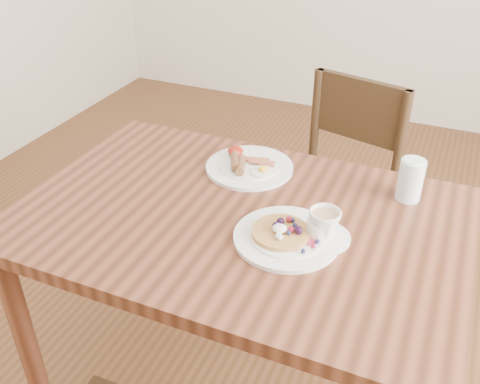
{
  "coord_description": "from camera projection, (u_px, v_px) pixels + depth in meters",
  "views": [
    {
      "loc": [
        0.47,
        -1.09,
        1.57
      ],
      "look_at": [
        0.0,
        0.0,
        0.82
      ],
      "focal_mm": 40.0,
      "sensor_mm": 36.0,
      "label": 1
    }
  ],
  "objects": [
    {
      "name": "teacup_saucer",
      "position": [
        324.0,
        227.0,
        1.34
      ],
      "size": [
        0.14,
        0.14,
        0.08
      ],
      "color": "white",
      "rests_on": "dining_table"
    },
    {
      "name": "dining_table",
      "position": [
        240.0,
        243.0,
        1.5
      ],
      "size": [
        1.2,
        0.8,
        0.75
      ],
      "color": "brown",
      "rests_on": "ground"
    },
    {
      "name": "breakfast_plate",
      "position": [
        248.0,
        166.0,
        1.65
      ],
      "size": [
        0.27,
        0.27,
        0.04
      ],
      "color": "white",
      "rests_on": "dining_table"
    },
    {
      "name": "chair_far",
      "position": [
        335.0,
        185.0,
        2.07
      ],
      "size": [
        0.51,
        0.51,
        0.88
      ],
      "rotation": [
        0.0,
        0.0,
        2.89
      ],
      "color": "#311D11",
      "rests_on": "ground"
    },
    {
      "name": "pancake_plate",
      "position": [
        289.0,
        235.0,
        1.34
      ],
      "size": [
        0.27,
        0.27,
        0.06
      ],
      "color": "white",
      "rests_on": "dining_table"
    },
    {
      "name": "water_glass",
      "position": [
        410.0,
        180.0,
        1.48
      ],
      "size": [
        0.07,
        0.07,
        0.12
      ],
      "primitive_type": "cylinder",
      "color": "silver",
      "rests_on": "dining_table"
    }
  ]
}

